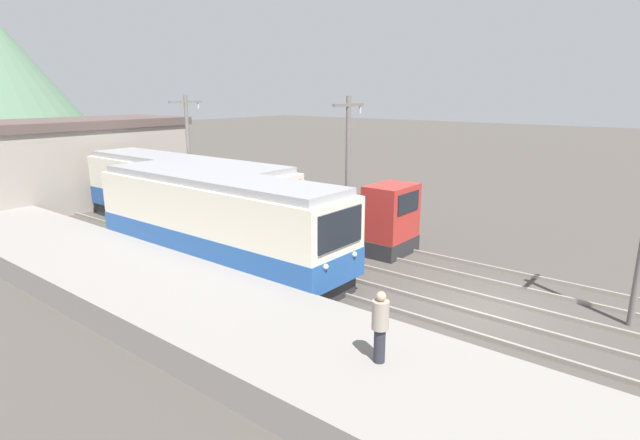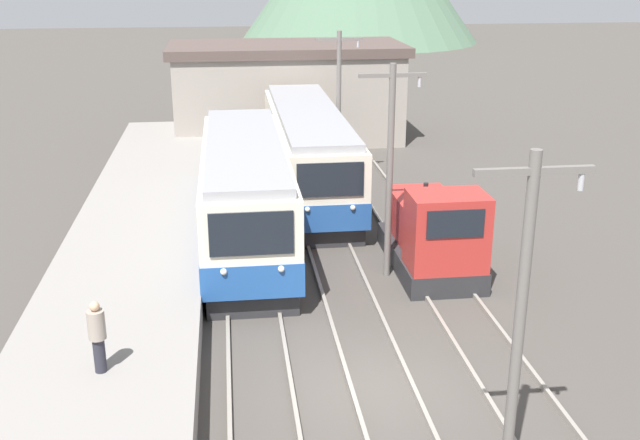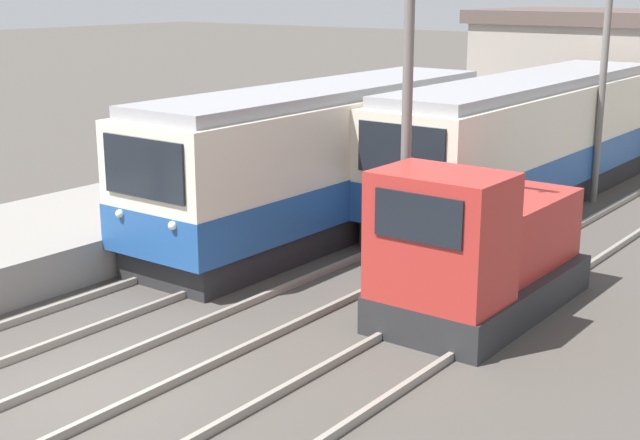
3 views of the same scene
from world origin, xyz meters
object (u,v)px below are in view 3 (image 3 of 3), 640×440
object	(u,v)px
catenary_mast_far	(603,76)
commuter_train_center	(527,146)
catenary_mast_mid	(407,120)
shunting_locomotive	(477,253)
commuter_train_left	(323,165)

from	to	relation	value
catenary_mast_far	commuter_train_center	bearing A→B (deg)	-135.97
commuter_train_center	catenary_mast_mid	world-z (taller)	catenary_mast_mid
shunting_locomotive	catenary_mast_far	xyz separation A→B (m)	(-1.49, 10.21, 2.42)
commuter_train_left	shunting_locomotive	distance (m)	6.50
commuter_train_center	catenary_mast_mid	size ratio (longest dim) A/B	2.05
shunting_locomotive	catenary_mast_mid	distance (m)	2.85
commuter_train_center	catenary_mast_mid	bearing A→B (deg)	-80.44
commuter_train_left	catenary_mast_far	size ratio (longest dim) A/B	1.80
commuter_train_left	catenary_mast_far	bearing A→B (deg)	59.50
commuter_train_center	commuter_train_left	bearing A→B (deg)	-115.55
shunting_locomotive	catenary_mast_far	world-z (taller)	catenary_mast_far
shunting_locomotive	catenary_mast_mid	world-z (taller)	catenary_mast_mid
commuter_train_left	shunting_locomotive	xyz separation A→B (m)	(5.80, -2.89, -0.52)
catenary_mast_mid	commuter_train_left	bearing A→B (deg)	144.29
commuter_train_left	commuter_train_center	distance (m)	6.49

